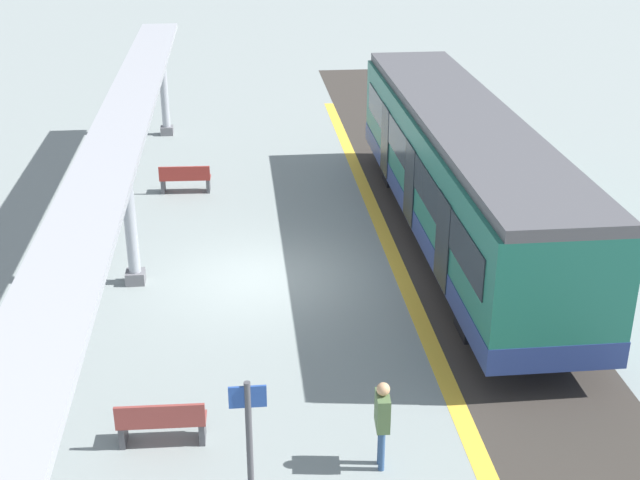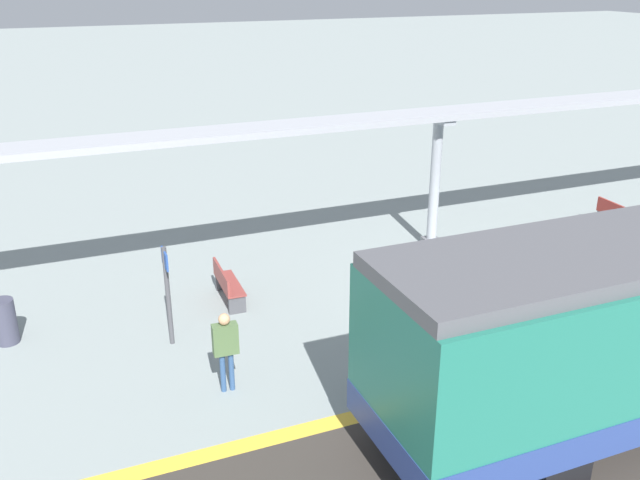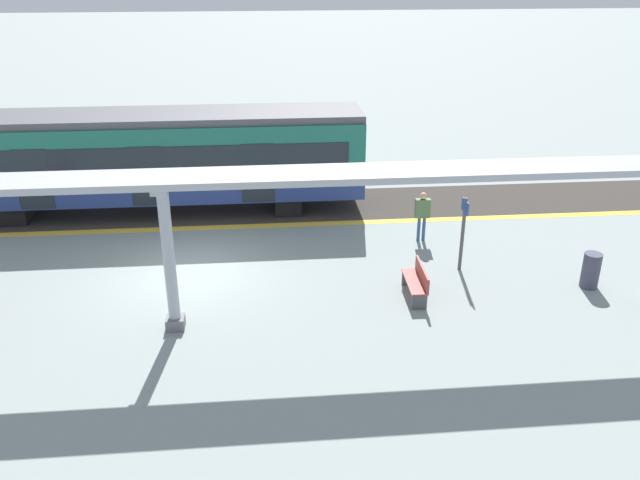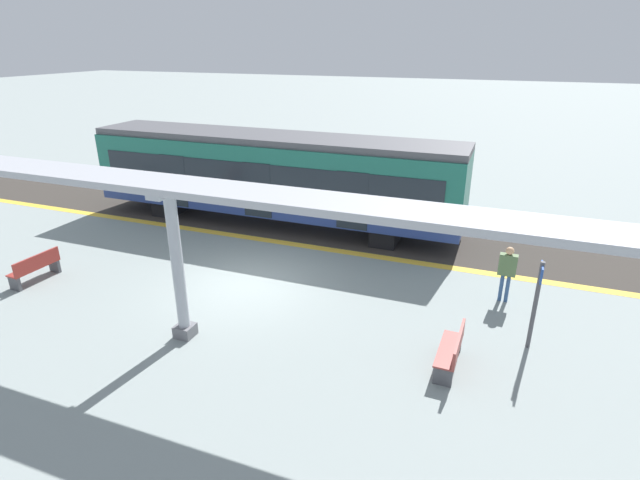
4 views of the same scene
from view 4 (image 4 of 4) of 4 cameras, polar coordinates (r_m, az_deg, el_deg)
ground_plane at (r=14.89m, az=-8.31°, el=-5.01°), size 176.00×176.00×0.00m
tactile_edge_strip at (r=17.55m, az=-3.16°, el=-0.47°), size 0.36×31.42×0.01m
trackbed at (r=19.07m, az=-0.99°, el=1.44°), size 3.20×43.42×0.01m
train_near_carriage at (r=19.13m, az=-5.46°, el=7.17°), size 2.65×14.42×3.48m
canopy_pillar_second at (r=11.85m, az=-16.13°, el=-2.87°), size 1.10×0.44×3.73m
canopy_beam at (r=11.11m, az=-16.46°, el=6.02°), size 1.20×25.03×0.16m
bench_near_end at (r=16.96m, az=-29.99°, el=-2.78°), size 1.52×0.50×0.86m
bench_mid_platform at (r=11.39m, az=15.02°, el=-12.20°), size 1.51×0.48×0.86m
platform_info_sign at (r=12.26m, az=23.73°, el=-6.04°), size 0.56×0.10×2.20m
passenger_waiting_near_edge at (r=14.29m, az=20.82°, el=-3.01°), size 0.23×0.48×1.62m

